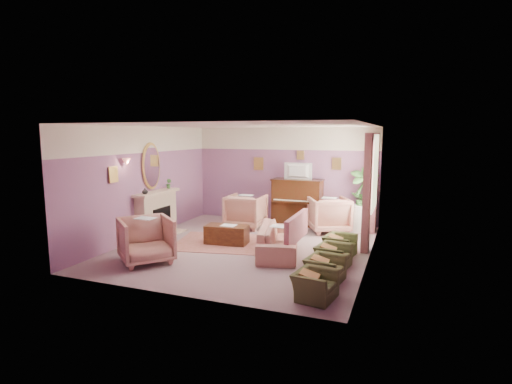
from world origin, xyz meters
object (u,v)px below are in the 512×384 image
(olive_chair_a, at_px, (315,281))
(coffee_table, at_px, (227,235))
(sofa, at_px, (279,234))
(olive_chair_b, at_px, (325,265))
(floral_armchair_front, at_px, (146,238))
(olive_chair_c, at_px, (333,252))
(floral_armchair_right, at_px, (329,213))
(side_table, at_px, (359,218))
(television, at_px, (297,170))
(olive_chair_d, at_px, (340,242))
(piano, at_px, (297,203))
(floral_armchair_left, at_px, (246,209))

(olive_chair_a, bearing_deg, coffee_table, 137.84)
(sofa, relative_size, olive_chair_b, 3.01)
(floral_armchair_front, bearing_deg, coffee_table, 62.71)
(olive_chair_a, xyz_separation_m, olive_chair_c, (0.00, 1.64, 0.00))
(floral_armchair_right, xyz_separation_m, olive_chair_a, (0.62, -4.50, -0.22))
(floral_armchair_right, distance_m, side_table, 0.88)
(television, distance_m, olive_chair_c, 3.92)
(olive_chair_d, bearing_deg, television, 123.24)
(coffee_table, distance_m, sofa, 1.43)
(olive_chair_c, height_order, side_table, side_table)
(coffee_table, distance_m, olive_chair_d, 2.68)
(side_table, bearing_deg, olive_chair_a, -91.56)
(olive_chair_b, bearing_deg, coffee_table, 149.03)
(olive_chair_c, relative_size, olive_chair_d, 1.00)
(floral_armchair_right, height_order, olive_chair_c, floral_armchair_right)
(floral_armchair_right, height_order, olive_chair_d, floral_armchair_right)
(floral_armchair_right, bearing_deg, television, 155.80)
(floral_armchair_right, bearing_deg, olive_chair_d, -73.02)
(floral_armchair_front, relative_size, olive_chair_a, 1.49)
(coffee_table, height_order, floral_armchair_front, floral_armchair_front)
(television, distance_m, olive_chair_b, 4.64)
(piano, distance_m, olive_chair_c, 3.76)
(floral_armchair_left, xyz_separation_m, olive_chair_d, (2.89, -1.68, -0.22))
(olive_chair_a, xyz_separation_m, olive_chair_b, (0.00, 0.82, 0.00))
(olive_chair_b, bearing_deg, floral_armchair_front, -176.27)
(piano, height_order, sofa, piano)
(sofa, height_order, floral_armchair_left, floral_armchair_left)
(television, xyz_separation_m, side_table, (1.77, -0.04, -1.25))
(floral_armchair_left, height_order, olive_chair_c, floral_armchair_left)
(olive_chair_d, bearing_deg, side_table, 86.89)
(olive_chair_c, bearing_deg, olive_chair_a, -90.00)
(sofa, xyz_separation_m, olive_chair_a, (1.29, -2.17, -0.12))
(floral_armchair_left, height_order, olive_chair_d, floral_armchair_left)
(olive_chair_a, bearing_deg, piano, 108.11)
(olive_chair_d, bearing_deg, olive_chair_b, -90.00)
(coffee_table, height_order, side_table, side_table)
(olive_chair_d, bearing_deg, floral_armchair_left, 149.76)
(floral_armchair_left, relative_size, olive_chair_a, 1.49)
(television, height_order, olive_chair_d, television)
(piano, xyz_separation_m, floral_armchair_front, (-2.00, -4.43, -0.13))
(floral_armchair_right, relative_size, olive_chair_a, 1.49)
(television, xyz_separation_m, olive_chair_d, (1.64, -2.50, -1.30))
(sofa, height_order, side_table, sofa)
(piano, relative_size, television, 1.75)
(olive_chair_b, bearing_deg, sofa, 133.73)
(television, xyz_separation_m, floral_armchair_front, (-2.00, -4.38, -1.08))
(olive_chair_c, distance_m, olive_chair_d, 0.82)
(coffee_table, xyz_separation_m, olive_chair_c, (2.68, -0.79, 0.08))
(olive_chair_a, height_order, olive_chair_c, same)
(floral_armchair_left, distance_m, side_table, 3.13)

